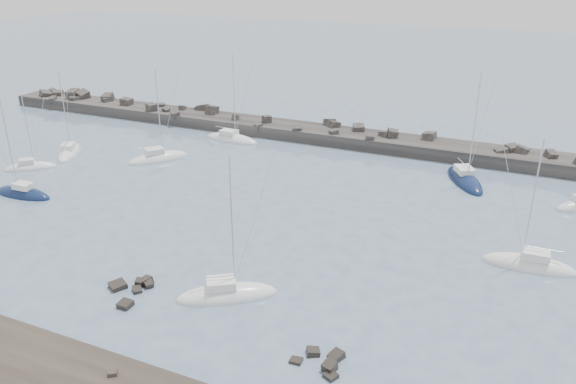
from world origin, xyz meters
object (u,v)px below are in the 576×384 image
object	(u,v)px
sailboat_5	(227,295)
sailboat_7	(529,266)
sailboat_1	(70,153)
sailboat_6	(465,181)
sailboat_2	(23,194)
sailboat_4	(232,140)
sailboat_0	(30,168)
sailboat_3	(158,159)

from	to	relation	value
sailboat_5	sailboat_7	xyz separation A→B (m)	(22.98, 15.59, 0.00)
sailboat_1	sailboat_6	xyz separation A→B (m)	(53.74, 12.01, 0.01)
sailboat_2	sailboat_1	bearing A→B (deg)	113.67
sailboat_5	sailboat_6	distance (m)	37.89
sailboat_1	sailboat_4	distance (m)	23.73
sailboat_2	sailboat_7	xyz separation A→B (m)	(56.01, 6.64, 0.00)
sailboat_0	sailboat_5	bearing A→B (deg)	-22.17
sailboat_4	sailboat_6	world-z (taller)	sailboat_6
sailboat_3	sailboat_7	world-z (taller)	sailboat_3
sailboat_4	sailboat_5	size ratio (longest dim) A/B	1.05
sailboat_4	sailboat_7	distance (m)	49.35
sailboat_0	sailboat_3	size ratio (longest dim) A/B	0.78
sailboat_0	sailboat_3	distance (m)	16.80
sailboat_2	sailboat_3	world-z (taller)	sailboat_3
sailboat_3	sailboat_7	size ratio (longest dim) A/B	1.03
sailboat_5	sailboat_4	bearing A→B (deg)	118.76
sailboat_0	sailboat_7	size ratio (longest dim) A/B	0.80
sailboat_4	sailboat_5	xyz separation A→B (m)	(20.92, -38.12, 0.01)
sailboat_6	sailboat_7	size ratio (longest dim) A/B	1.14
sailboat_5	sailboat_6	world-z (taller)	sailboat_6
sailboat_0	sailboat_6	xyz separation A→B (m)	(54.03, 18.90, 0.01)
sailboat_2	sailboat_3	bearing A→B (deg)	67.38
sailboat_4	sailboat_5	bearing A→B (deg)	-61.24
sailboat_0	sailboat_1	xyz separation A→B (m)	(0.29, 6.89, 0.01)
sailboat_0	sailboat_7	distance (m)	62.45
sailboat_0	sailboat_4	distance (m)	28.81
sailboat_0	sailboat_7	xyz separation A→B (m)	(62.45, -0.49, 0.02)
sailboat_5	sailboat_6	bearing A→B (deg)	67.39
sailboat_1	sailboat_2	distance (m)	15.30
sailboat_4	sailboat_2	bearing A→B (deg)	-112.55
sailboat_3	sailboat_6	bearing A→B (deg)	12.48
sailboat_5	sailboat_0	bearing A→B (deg)	157.83
sailboat_3	sailboat_7	distance (m)	50.00
sailboat_1	sailboat_6	size ratio (longest dim) A/B	0.85
sailboat_7	sailboat_3	bearing A→B (deg)	167.96
sailboat_2	sailboat_5	xyz separation A→B (m)	(33.03, -8.95, -0.00)
sailboat_1	sailboat_2	size ratio (longest dim) A/B	1.02
sailboat_5	sailboat_7	distance (m)	27.77
sailboat_0	sailboat_5	world-z (taller)	sailboat_5
sailboat_0	sailboat_3	bearing A→B (deg)	36.28
sailboat_6	sailboat_0	bearing A→B (deg)	-160.72
sailboat_4	sailboat_7	xyz separation A→B (m)	(43.90, -22.53, 0.02)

